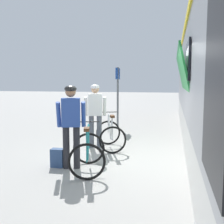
# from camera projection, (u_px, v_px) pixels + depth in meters

# --- Properties ---
(ground_plane) EXTENTS (80.00, 80.00, 0.00)m
(ground_plane) POSITION_uv_depth(u_px,v_px,m) (130.00, 160.00, 6.35)
(ground_plane) COLOR #A09E99
(cyclist_near_in_white) EXTENTS (0.66, 0.42, 1.76)m
(cyclist_near_in_white) POSITION_uv_depth(u_px,v_px,m) (95.00, 110.00, 7.53)
(cyclist_near_in_white) COLOR #4C515B
(cyclist_near_in_white) RESTS_ON ground
(cyclist_far_in_blue) EXTENTS (0.66, 0.43, 1.76)m
(cyclist_far_in_blue) POSITION_uv_depth(u_px,v_px,m) (71.00, 119.00, 5.68)
(cyclist_far_in_blue) COLOR #232328
(cyclist_far_in_blue) RESTS_ON ground
(bicycle_near_white) EXTENTS (1.03, 1.25, 0.99)m
(bicycle_near_white) POSITION_uv_depth(u_px,v_px,m) (110.00, 134.00, 7.41)
(bicycle_near_white) COLOR black
(bicycle_near_white) RESTS_ON ground
(bicycle_far_teal) EXTENTS (0.97, 1.22, 0.99)m
(bicycle_far_teal) POSITION_uv_depth(u_px,v_px,m) (88.00, 152.00, 5.53)
(bicycle_far_teal) COLOR black
(bicycle_far_teal) RESTS_ON ground
(backpack_on_platform) EXTENTS (0.28, 0.18, 0.40)m
(backpack_on_platform) POSITION_uv_depth(u_px,v_px,m) (58.00, 158.00, 5.86)
(backpack_on_platform) COLOR navy
(backpack_on_platform) RESTS_ON ground
(platform_sign_post) EXTENTS (0.08, 0.70, 2.40)m
(platform_sign_post) POSITION_uv_depth(u_px,v_px,m) (118.00, 87.00, 10.83)
(platform_sign_post) COLOR #595B60
(platform_sign_post) RESTS_ON ground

